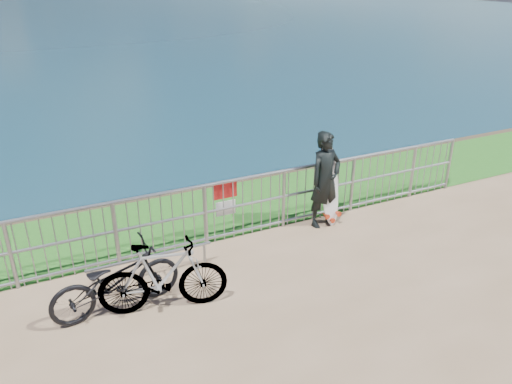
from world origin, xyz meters
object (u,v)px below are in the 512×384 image
surfboard (329,185)px  bicycle_far (163,277)px  bicycle_near (116,280)px  surfer (325,180)px

surfboard → bicycle_far: (-3.46, -1.20, -0.23)m
surfboard → bicycle_near: (-4.05, -0.92, -0.29)m
bicycle_near → surfboard: bearing=-84.2°
surfer → surfboard: bearing=-5.5°
surfboard → surfer: bearing=-176.1°
surfboard → bicycle_far: size_ratio=0.94×
bicycle_far → surfer: bearing=-57.2°
bicycle_far → surfboard: bearing=-57.6°
surfer → bicycle_near: surfer is taller
surfer → bicycle_near: (-3.95, -0.92, -0.42)m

